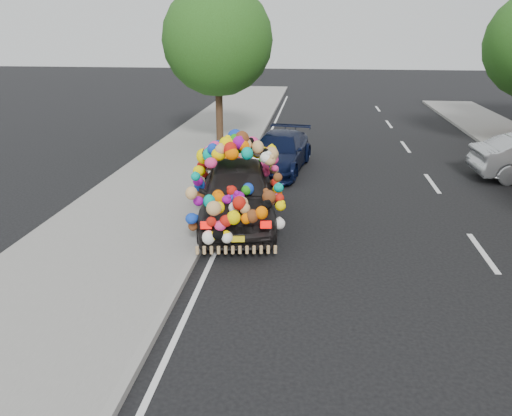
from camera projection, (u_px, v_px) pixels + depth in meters
The scene contains 7 objects.
ground at pixel (311, 244), 10.90m from camera, with size 100.00×100.00×0.00m, color black.
sidewalk at pixel (121, 233), 11.35m from camera, with size 4.00×60.00×0.12m, color gray.
kerb at pixel (205, 237), 11.14m from camera, with size 0.15×60.00×0.13m, color gray.
lane_markings at pixel (483, 252), 10.50m from camera, with size 6.00×50.00×0.01m, color silver, non-canonical shape.
tree_near_sidewalk at pixel (218, 40), 18.82m from camera, with size 4.20×4.20×6.13m.
plush_art_car at pixel (237, 179), 11.83m from camera, with size 2.72×4.79×2.13m.
navy_sedan at pixel (279, 152), 16.39m from camera, with size 1.70×4.19×1.22m, color black.
Camera 1 is at (-0.02, -10.05, 4.45)m, focal length 35.00 mm.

